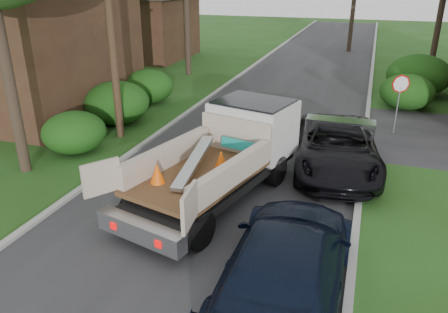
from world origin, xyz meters
TOP-DOWN VIEW (x-y plane):
  - ground at (0.00, 0.00)m, footprint 120.00×120.00m
  - road at (0.00, 10.00)m, footprint 8.00×90.00m
  - curb_left at (-4.10, 10.00)m, footprint 0.20×90.00m
  - curb_right at (4.10, 10.00)m, footprint 0.20×90.00m
  - stop_sign at (5.20, 9.00)m, footprint 0.71×0.32m
  - utility_pole at (-5.48, 4.98)m, footprint 2.42×1.25m
  - house_left_near at (-12.00, 7.00)m, footprint 9.72×8.64m
  - house_left_far at (-13.50, 22.00)m, footprint 7.56×7.56m
  - hedge_left_a at (-6.20, 3.00)m, footprint 2.34×2.34m
  - hedge_left_b at (-6.50, 6.50)m, footprint 2.86×2.86m
  - hedge_left_c at (-6.80, 10.00)m, footprint 2.60×2.60m
  - hedge_right_a at (5.80, 13.00)m, footprint 2.60×2.60m
  - hedge_right_b at (6.50, 16.00)m, footprint 3.38×3.38m
  - flatbed_truck at (0.29, 2.01)m, footprint 4.31×7.12m
  - black_pickup at (3.21, 4.50)m, footprint 3.35×6.08m
  - navy_suv at (2.83, -2.50)m, footprint 2.43×5.87m

SIDE VIEW (x-z plane):
  - ground at x=0.00m, z-range 0.00..0.00m
  - road at x=0.00m, z-range -0.01..0.01m
  - curb_left at x=-4.10m, z-range 0.00..0.12m
  - curb_right at x=4.10m, z-range 0.00..0.12m
  - hedge_left_a at x=-6.20m, z-range 0.00..1.53m
  - black_pickup at x=3.21m, z-range 0.00..1.61m
  - navy_suv at x=2.83m, z-range 0.00..1.70m
  - hedge_left_c at x=-6.80m, z-range 0.00..1.70m
  - hedge_right_a at x=5.80m, z-range 0.00..1.70m
  - hedge_left_b at x=-6.50m, z-range 0.00..1.87m
  - hedge_right_b at x=6.50m, z-range 0.00..2.21m
  - flatbed_truck at x=0.29m, z-range 0.11..2.63m
  - stop_sign at x=5.20m, z-range 0.54..3.02m
  - house_left_far at x=-13.50m, z-range 0.05..6.05m
  - house_left_near at x=-12.00m, z-range 0.08..8.48m
  - utility_pole at x=-5.48m, z-range 0.17..10.17m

